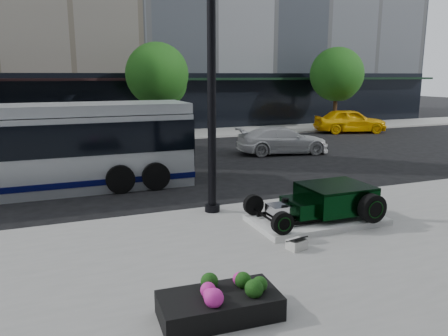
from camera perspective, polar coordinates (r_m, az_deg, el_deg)
name	(u,v)px	position (r m, az deg, el deg)	size (l,w,h in m)	color
ground	(219,190)	(15.00, -0.70, -2.94)	(120.00, 120.00, 0.00)	black
sidewalk_far	(140,136)	(28.27, -10.93, 4.08)	(70.00, 4.00, 0.12)	gray
street_trees	(159,77)	(27.34, -8.47, 11.71)	(29.80, 3.80, 5.70)	black
display_plinth	(316,220)	(11.69, 11.98, -6.61)	(3.40, 1.80, 0.15)	silver
hot_rod	(328,200)	(11.72, 13.45, -4.05)	(3.22, 2.00, 0.81)	black
info_plaque	(297,244)	(9.88, 9.47, -9.74)	(0.46, 0.38, 0.31)	silver
lamppost	(212,83)	(11.79, -1.63, 11.03)	(0.42, 0.42, 7.69)	black
flower_planter	(219,304)	(7.23, -0.62, -17.28)	(1.94, 1.04, 0.62)	black
transit_bus	(8,150)	(15.95, -26.39, 2.16)	(12.12, 2.88, 2.92)	#B5BABF
white_sedan	(283,140)	(22.12, 7.67, 3.61)	(1.87, 4.61, 1.34)	silver
yellow_taxi	(350,121)	(31.15, 16.14, 5.95)	(1.92, 4.77, 1.62)	#F3B306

